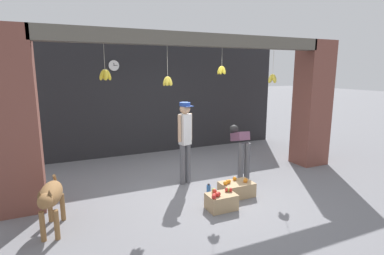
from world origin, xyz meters
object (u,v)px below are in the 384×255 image
Objects in this scene: water_bottle at (209,192)px; fruit_crate_apples at (221,201)px; shopkeeper at (185,136)px; fruit_crate_oranges at (236,189)px; worker_stooping at (240,146)px; dog at (51,197)px; wall_clock at (114,66)px.

fruit_crate_apples is at bearing -87.35° from water_bottle.
shopkeeper is 2.77× the size of fruit_crate_oranges.
shopkeeper reaches higher than worker_stooping.
shopkeeper is 5.59× the size of water_bottle.
fruit_crate_apples reaches higher than fruit_crate_oranges.
dog is at bearing 5.07° from shopkeeper.
shopkeeper reaches higher than fruit_crate_oranges.
water_bottle is (2.50, 0.06, -0.39)m from dog.
fruit_crate_oranges is at bearing 105.51° from shopkeeper.
shopkeeper is 2.99m from wall_clock.
fruit_crate_apples is 1.61× the size of water_bottle.
fruit_crate_oranges reaches higher than water_bottle.
shopkeeper reaches higher than water_bottle.
worker_stooping reaches higher than dog.
shopkeeper reaches higher than dog.
water_bottle is 4.17m from wall_clock.
fruit_crate_apples is at bearing -145.99° from fruit_crate_oranges.
shopkeeper is 3.48× the size of fruit_crate_apples.
water_bottle is at bearing 172.49° from fruit_crate_oranges.
dog is at bearing 179.80° from fruit_crate_oranges.
fruit_crate_apples is (0.09, -1.32, -0.83)m from shopkeeper.
dog is at bearing 171.92° from fruit_crate_apples.
fruit_crate_oranges is at bearing -113.30° from worker_stooping.
fruit_crate_apples is (-1.05, -1.07, -0.58)m from worker_stooping.
fruit_crate_apples is 0.42m from water_bottle.
worker_stooping is at bearing 109.95° from dog.
shopkeeper is 5.92× the size of wall_clock.
fruit_crate_apples is 4.52m from wall_clock.
shopkeeper is 1.56m from fruit_crate_apples.
fruit_crate_oranges is 2.14× the size of wall_clock.
shopkeeper is (2.43, 0.96, 0.44)m from dog.
shopkeeper is at bearing 93.80° from fruit_crate_apples.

